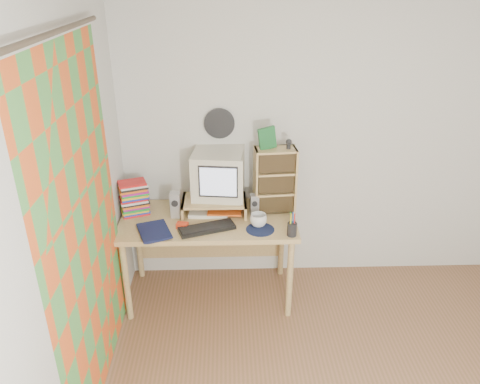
{
  "coord_description": "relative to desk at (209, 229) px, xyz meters",
  "views": [
    {
      "loc": [
        -0.87,
        -1.93,
        2.55
      ],
      "look_at": [
        -0.77,
        1.33,
        1.0
      ],
      "focal_mm": 35.0,
      "sensor_mm": 36.0,
      "label": 1
    }
  ],
  "objects": [
    {
      "name": "diary",
      "position": [
        -0.5,
        -0.32,
        0.16
      ],
      "size": [
        0.32,
        0.28,
        0.05
      ],
      "primitive_type": "imported",
      "rotation": [
        0.0,
        0.0,
        0.34
      ],
      "color": "#10173E",
      "rests_on": "desk"
    },
    {
      "name": "monitor_riser",
      "position": [
        0.05,
        0.04,
        0.23
      ],
      "size": [
        0.52,
        0.3,
        0.12
      ],
      "color": "tan",
      "rests_on": "desk"
    },
    {
      "name": "webcam",
      "position": [
        0.64,
        0.05,
        0.72
      ],
      "size": [
        0.05,
        0.05,
        0.08
      ],
      "primitive_type": null,
      "rotation": [
        0.0,
        0.0,
        -0.1
      ],
      "color": "black",
      "rests_on": "cd_rack"
    },
    {
      "name": "crt_monitor",
      "position": [
        0.09,
        0.09,
        0.44
      ],
      "size": [
        0.44,
        0.44,
        0.38
      ],
      "primitive_type": "cube",
      "rotation": [
        0.0,
        0.0,
        -0.12
      ],
      "color": "beige",
      "rests_on": "monitor_riser"
    },
    {
      "name": "cd_rack",
      "position": [
        0.54,
        0.05,
        0.41
      ],
      "size": [
        0.34,
        0.2,
        0.54
      ],
      "primitive_type": "cube",
      "rotation": [
        0.0,
        0.0,
        0.09
      ],
      "color": "tan",
      "rests_on": "desk"
    },
    {
      "name": "papers",
      "position": [
        0.06,
        0.04,
        0.16
      ],
      "size": [
        0.33,
        0.25,
        0.04
      ],
      "primitive_type": null,
      "rotation": [
        0.0,
        0.0,
        -0.07
      ],
      "color": "white",
      "rests_on": "desk"
    },
    {
      "name": "red_box",
      "position": [
        -0.19,
        -0.21,
        0.16
      ],
      "size": [
        0.1,
        0.07,
        0.04
      ],
      "primitive_type": "cube",
      "rotation": [
        0.0,
        0.0,
        -0.19
      ],
      "color": "red",
      "rests_on": "desk"
    },
    {
      "name": "speaker_left",
      "position": [
        -0.26,
        -0.02,
        0.24
      ],
      "size": [
        0.08,
        0.08,
        0.21
      ],
      "primitive_type": "cube",
      "rotation": [
        0.0,
        0.0,
        -0.0
      ],
      "color": "#A5A5AA",
      "rests_on": "desk"
    },
    {
      "name": "mousepad",
      "position": [
        0.41,
        -0.26,
        0.14
      ],
      "size": [
        0.28,
        0.28,
        0.0
      ],
      "primitive_type": "cylinder",
      "rotation": [
        0.0,
        0.0,
        0.34
      ],
      "color": "black",
      "rests_on": "desk"
    },
    {
      "name": "game_box",
      "position": [
        0.47,
        0.05,
        0.77
      ],
      "size": [
        0.14,
        0.07,
        0.17
      ],
      "primitive_type": "cube",
      "rotation": [
        0.0,
        0.0,
        0.32
      ],
      "color": "#1B5E2C",
      "rests_on": "cd_rack"
    },
    {
      "name": "dvd_stack",
      "position": [
        -0.59,
        0.03,
        0.28
      ],
      "size": [
        0.25,
        0.21,
        0.3
      ],
      "primitive_type": null,
      "rotation": [
        0.0,
        0.0,
        0.34
      ],
      "color": "brown",
      "rests_on": "desk"
    },
    {
      "name": "desk",
      "position": [
        0.0,
        0.0,
        0.0
      ],
      "size": [
        1.4,
        0.7,
        0.75
      ],
      "color": "tan",
      "rests_on": "floor"
    },
    {
      "name": "speaker_right",
      "position": [
        0.37,
        -0.01,
        0.22
      ],
      "size": [
        0.07,
        0.07,
        0.18
      ],
      "primitive_type": "cube",
      "rotation": [
        0.0,
        0.0,
        0.11
      ],
      "color": "#A5A5AA",
      "rests_on": "desk"
    },
    {
      "name": "pen_cup",
      "position": [
        0.64,
        -0.35,
        0.21
      ],
      "size": [
        0.09,
        0.09,
        0.15
      ],
      "primitive_type": null,
      "rotation": [
        0.0,
        0.0,
        -0.29
      ],
      "color": "black",
      "rests_on": "desk"
    },
    {
      "name": "wall_disc",
      "position": [
        0.1,
        0.29,
        0.81
      ],
      "size": [
        0.25,
        0.02,
        0.25
      ],
      "primitive_type": "cylinder",
      "rotation": [
        1.57,
        0.0,
        0.0
      ],
      "color": "black",
      "rests_on": "back_wall"
    },
    {
      "name": "left_wall",
      "position": [
        -0.72,
        -1.44,
        0.63
      ],
      "size": [
        0.0,
        3.5,
        3.5
      ],
      "primitive_type": "plane",
      "rotation": [
        1.57,
        0.0,
        1.57
      ],
      "color": "silver",
      "rests_on": "floor"
    },
    {
      "name": "back_wall",
      "position": [
        1.03,
        0.31,
        0.63
      ],
      "size": [
        3.5,
        0.0,
        3.5
      ],
      "primitive_type": "plane",
      "rotation": [
        1.57,
        0.0,
        0.0
      ],
      "color": "silver",
      "rests_on": "floor"
    },
    {
      "name": "keyboard",
      "position": [
        -0.0,
        -0.25,
        0.15
      ],
      "size": [
        0.45,
        0.27,
        0.03
      ],
      "primitive_type": "cube",
      "rotation": [
        0.0,
        0.0,
        0.33
      ],
      "color": "black",
      "rests_on": "desk"
    },
    {
      "name": "curtain",
      "position": [
        -0.68,
        -0.96,
        0.53
      ],
      "size": [
        0.0,
        2.2,
        2.2
      ],
      "primitive_type": "plane",
      "rotation": [
        1.57,
        0.0,
        1.57
      ],
      "color": "#DB551E",
      "rests_on": "left_wall"
    },
    {
      "name": "mug",
      "position": [
        0.4,
        -0.2,
        0.19
      ],
      "size": [
        0.14,
        0.14,
        0.1
      ],
      "primitive_type": "imported",
      "rotation": [
        0.0,
        0.0,
        -0.07
      ],
      "color": "silver",
      "rests_on": "desk"
    }
  ]
}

